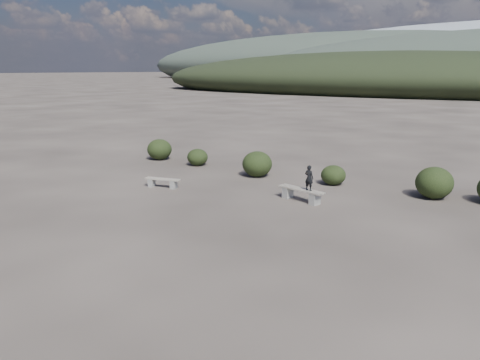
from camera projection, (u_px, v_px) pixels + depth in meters
The scene contains 9 objects.
ground at pixel (156, 232), 14.67m from camera, with size 1200.00×1200.00×0.00m, color #312B26.
bench_left at pixel (162, 182), 20.12m from camera, with size 1.61×0.76×0.40m.
bench_right at pixel (301, 194), 18.03m from camera, with size 2.03×0.79×0.50m.
seated_person at pixel (309, 178), 17.62m from camera, with size 0.36×0.23×0.98m, color black.
shrub_a at pixel (197, 157), 24.69m from camera, with size 1.09×1.09×0.89m, color black.
shrub_b at pixel (257, 164), 22.11m from camera, with size 1.41×1.41×1.21m, color black.
shrub_c at pixel (333, 175), 20.58m from camera, with size 1.09×1.09×0.87m, color black.
shrub_d at pixel (434, 183), 18.36m from camera, with size 1.44×1.44×1.26m, color black.
shrub_f at pixel (159, 149), 26.29m from camera, with size 1.37×1.37×1.16m, color black.
Camera 1 is at (10.09, -9.92, 4.98)m, focal length 35.00 mm.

